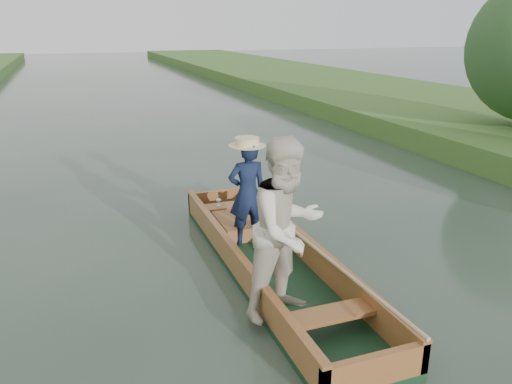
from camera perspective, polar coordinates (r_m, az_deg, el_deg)
name	(u,v)px	position (r m, az deg, el deg)	size (l,w,h in m)	color
ground	(272,272)	(6.79, 1.79, -9.15)	(120.00, 120.00, 0.00)	#283D30
trees_far	(70,55)	(14.04, -20.54, 14.48)	(22.18, 14.44, 4.45)	#47331E
punt	(273,233)	(6.12, 1.99, -4.71)	(1.41, 5.09, 2.09)	#13321B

